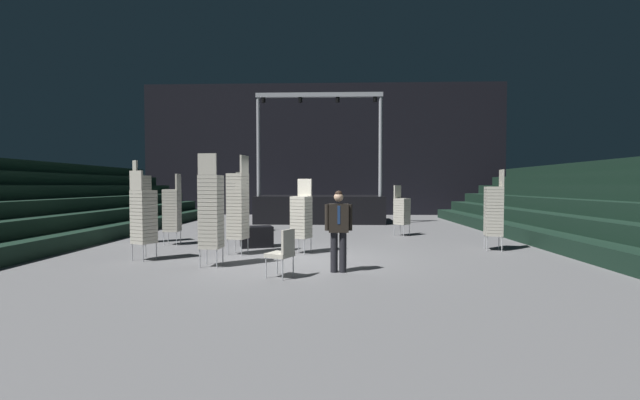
# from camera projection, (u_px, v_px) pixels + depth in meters

# --- Properties ---
(ground_plane) EXTENTS (22.00, 30.00, 0.10)m
(ground_plane) POSITION_uv_depth(u_px,v_px,m) (306.00, 260.00, 10.05)
(ground_plane) COLOR slate
(arena_end_wall) EXTENTS (22.00, 0.30, 8.00)m
(arena_end_wall) POSITION_uv_depth(u_px,v_px,m) (323.00, 149.00, 24.89)
(arena_end_wall) COLOR black
(arena_end_wall) RESTS_ON ground_plane
(bleacher_bank_right) EXTENTS (4.50, 24.00, 2.70)m
(bleacher_bank_right) POSITION_uv_depth(u_px,v_px,m) (640.00, 202.00, 10.70)
(bleacher_bank_right) COLOR black
(bleacher_bank_right) RESTS_ON ground_plane
(stage_riser) EXTENTS (6.08, 3.40, 6.00)m
(stage_riser) POSITION_uv_depth(u_px,v_px,m) (320.00, 207.00, 20.08)
(stage_riser) COLOR black
(stage_riser) RESTS_ON ground_plane
(man_with_tie) EXTENTS (0.57, 0.24, 1.68)m
(man_with_tie) POSITION_uv_depth(u_px,v_px,m) (339.00, 226.00, 8.34)
(man_with_tie) COLOR black
(man_with_tie) RESTS_ON ground_plane
(chair_stack_front_left) EXTENTS (0.47, 0.47, 2.14)m
(chair_stack_front_left) POSITION_uv_depth(u_px,v_px,m) (172.00, 209.00, 12.25)
(chair_stack_front_left) COLOR #B2B5BA
(chair_stack_front_left) RESTS_ON ground_plane
(chair_stack_front_right) EXTENTS (0.62, 0.62, 2.56)m
(chair_stack_front_right) POSITION_uv_depth(u_px,v_px,m) (142.00, 202.00, 12.67)
(chair_stack_front_right) COLOR #B2B5BA
(chair_stack_front_right) RESTS_ON ground_plane
(chair_stack_mid_left) EXTENTS (0.59, 0.59, 2.14)m
(chair_stack_mid_left) POSITION_uv_depth(u_px,v_px,m) (144.00, 216.00, 9.71)
(chair_stack_mid_left) COLOR #B2B5BA
(chair_stack_mid_left) RESTS_ON ground_plane
(chair_stack_mid_right) EXTENTS (0.62, 0.62, 1.79)m
(chair_stack_mid_right) POSITION_uv_depth(u_px,v_px,m) (402.00, 210.00, 14.48)
(chair_stack_mid_right) COLOR #B2B5BA
(chair_stack_mid_right) RESTS_ON ground_plane
(chair_stack_mid_centre) EXTENTS (0.58, 0.58, 1.96)m
(chair_stack_mid_centre) POSITION_uv_depth(u_px,v_px,m) (301.00, 216.00, 10.72)
(chair_stack_mid_centre) COLOR #B2B5BA
(chair_stack_mid_centre) RESTS_ON ground_plane
(chair_stack_rear_left) EXTENTS (0.51, 0.51, 2.22)m
(chair_stack_rear_left) POSITION_uv_depth(u_px,v_px,m) (494.00, 210.00, 11.19)
(chair_stack_rear_left) COLOR #B2B5BA
(chair_stack_rear_left) RESTS_ON ground_plane
(chair_stack_rear_right) EXTENTS (0.53, 0.53, 2.56)m
(chair_stack_rear_right) POSITION_uv_depth(u_px,v_px,m) (238.00, 205.00, 10.53)
(chair_stack_rear_right) COLOR #B2B5BA
(chair_stack_rear_right) RESTS_ON ground_plane
(chair_stack_rear_centre) EXTENTS (0.56, 0.56, 2.31)m
(chair_stack_rear_centre) POSITION_uv_depth(u_px,v_px,m) (242.00, 202.00, 15.57)
(chair_stack_rear_centre) COLOR #B2B5BA
(chair_stack_rear_centre) RESTS_ON ground_plane
(chair_stack_aisle_left) EXTENTS (0.47, 0.47, 2.48)m
(chair_stack_aisle_left) POSITION_uv_depth(u_px,v_px,m) (211.00, 210.00, 8.95)
(chair_stack_aisle_left) COLOR #B2B5BA
(chair_stack_aisle_left) RESTS_ON ground_plane
(equipment_road_case) EXTENTS (1.05, 0.86, 0.60)m
(equipment_road_case) POSITION_uv_depth(u_px,v_px,m) (257.00, 237.00, 11.83)
(equipment_road_case) COLOR black
(equipment_road_case) RESTS_ON ground_plane
(loose_chair_near_man) EXTENTS (0.59, 0.59, 0.95)m
(loose_chair_near_man) POSITION_uv_depth(u_px,v_px,m) (283.00, 250.00, 7.85)
(loose_chair_near_man) COLOR #B2B5BA
(loose_chair_near_man) RESTS_ON ground_plane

